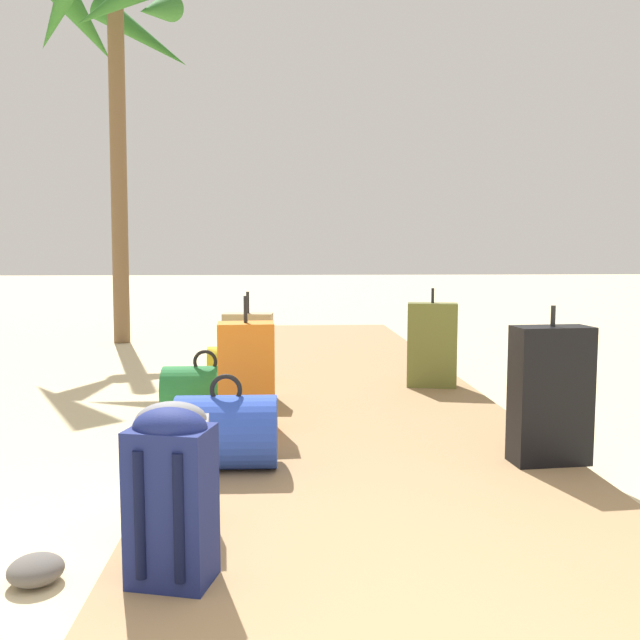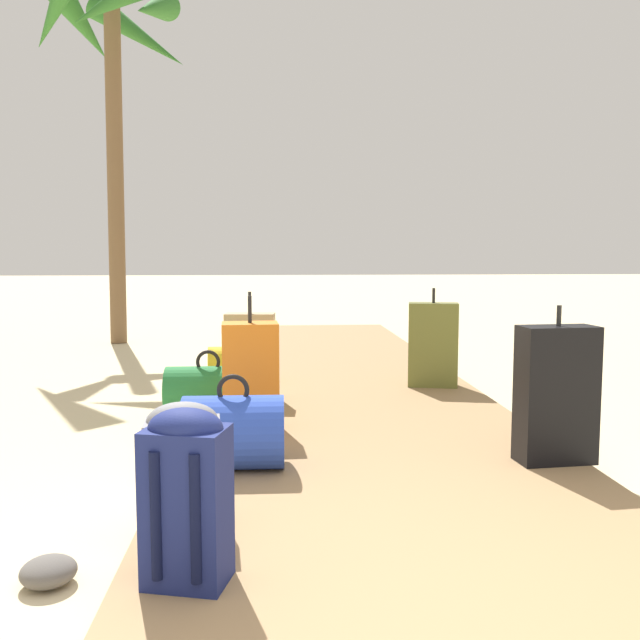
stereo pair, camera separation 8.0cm
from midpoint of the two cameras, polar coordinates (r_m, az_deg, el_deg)
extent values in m
plane|color=beige|center=(5.05, 1.83, -7.70)|extent=(60.00, 60.00, 0.00)
cube|color=#9E7A51|center=(5.89, 0.96, -5.36)|extent=(2.18, 8.70, 0.08)
cube|color=olive|center=(5.58, 9.08, -2.07)|extent=(0.43, 0.26, 0.68)
cylinder|color=black|center=(5.54, 9.15, 2.05)|extent=(0.02, 0.02, 0.12)
cube|color=navy|center=(2.35, -12.12, -15.07)|extent=(0.30, 0.25, 0.52)
ellipsoid|color=navy|center=(2.28, -12.26, -8.90)|extent=(0.29, 0.24, 0.13)
cylinder|color=black|center=(2.30, -14.66, -15.67)|extent=(0.04, 0.04, 0.42)
cylinder|color=black|center=(2.25, -11.47, -16.09)|extent=(0.04, 0.04, 0.42)
cube|color=tan|center=(5.09, -6.34, -3.04)|extent=(0.38, 0.21, 0.64)
cylinder|color=black|center=(5.04, -6.39, 1.47)|extent=(0.02, 0.02, 0.16)
cube|color=slate|center=(2.83, -12.25, -12.49)|extent=(0.31, 0.21, 0.43)
ellipsoid|color=slate|center=(2.77, -12.35, -8.26)|extent=(0.29, 0.20, 0.15)
cylinder|color=#3A3A3D|center=(2.74, -13.95, -13.10)|extent=(0.04, 0.04, 0.34)
cylinder|color=#3A3A3D|center=(2.73, -10.79, -13.10)|extent=(0.04, 0.04, 0.34)
cylinder|color=gold|center=(5.78, -7.31, -3.70)|extent=(0.51, 0.33, 0.30)
torus|color=black|center=(5.75, -7.33, -1.93)|extent=(0.17, 0.03, 0.16)
cylinder|color=#237538|center=(4.69, -9.85, -5.82)|extent=(0.58, 0.33, 0.32)
torus|color=black|center=(4.65, -9.89, -3.51)|extent=(0.16, 0.03, 0.16)
cylinder|color=#2847B7|center=(3.50, -7.94, -9.35)|extent=(0.51, 0.38, 0.37)
torus|color=black|center=(3.45, -7.99, -5.88)|extent=(0.16, 0.03, 0.16)
cube|color=orange|center=(4.20, -6.42, -4.74)|extent=(0.35, 0.26, 0.66)
cylinder|color=black|center=(4.15, -6.48, 0.90)|extent=(0.02, 0.02, 0.16)
cube|color=black|center=(3.72, 18.69, -5.96)|extent=(0.41, 0.22, 0.72)
cylinder|color=black|center=(3.66, 18.90, 0.35)|extent=(0.02, 0.02, 0.11)
cylinder|color=brown|center=(9.23, -17.09, 11.53)|extent=(0.21, 0.36, 4.29)
cone|color=#2D6B28|center=(9.46, -14.13, 24.09)|extent=(0.58, 1.21, 0.74)
cone|color=#2D6B28|center=(10.28, -15.25, 22.14)|extent=(1.51, 0.74, 1.15)
cone|color=#2D6B28|center=(9.98, -19.59, 22.35)|extent=(0.85, 1.03, 0.92)
cone|color=#2D6B28|center=(9.32, -21.45, 23.62)|extent=(1.16, 1.20, 1.11)
cone|color=#2D6B28|center=(9.11, -17.23, 24.29)|extent=(1.17, 0.67, 0.91)
ellipsoid|color=#5B5651|center=(2.74, -22.72, -18.95)|extent=(0.25, 0.25, 0.10)
ellipsoid|color=slate|center=(6.12, 17.05, -5.12)|extent=(0.28, 0.28, 0.10)
camera|label=1|loc=(0.04, 89.63, 0.04)|focal=38.00mm
camera|label=2|loc=(0.04, -90.37, -0.04)|focal=38.00mm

